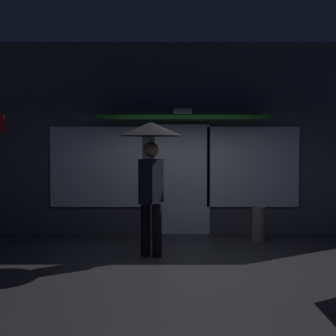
% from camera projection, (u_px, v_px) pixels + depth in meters
% --- Properties ---
extents(ground_plane, '(18.00, 18.00, 0.00)m').
position_uv_depth(ground_plane, '(186.00, 261.00, 7.00)').
color(ground_plane, '#2D2D33').
extents(building_facade, '(9.59, 1.00, 3.82)m').
position_uv_depth(building_facade, '(181.00, 140.00, 9.26)').
color(building_facade, '#4C4C56').
rests_on(building_facade, ground).
extents(person_with_umbrella, '(1.03, 1.03, 2.13)m').
position_uv_depth(person_with_umbrella, '(150.00, 152.00, 7.20)').
color(person_with_umbrella, black).
rests_on(person_with_umbrella, ground).
extents(sidewalk_bollard, '(0.25, 0.25, 0.64)m').
position_uv_depth(sidewalk_bollard, '(258.00, 224.00, 8.46)').
color(sidewalk_bollard, slate).
rests_on(sidewalk_bollard, ground).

